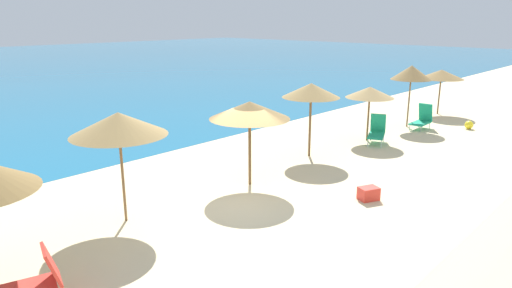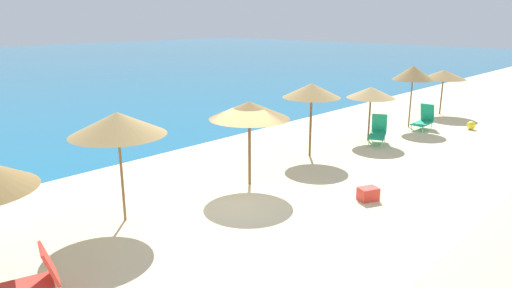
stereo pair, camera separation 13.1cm
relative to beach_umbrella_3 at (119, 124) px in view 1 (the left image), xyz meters
name	(u,v)px [view 1 (the left image)]	position (x,y,z in m)	size (l,w,h in m)	color
ground_plane	(239,198)	(3.14, -1.11, -2.63)	(160.00, 160.00, 0.00)	beige
beach_umbrella_3	(119,124)	(0.00, 0.00, 0.00)	(2.45, 2.45, 2.93)	brown
beach_umbrella_4	(250,110)	(4.25, -0.50, -0.20)	(2.54, 2.54, 2.71)	brown
beach_umbrella_5	(311,91)	(8.14, 0.02, -0.07)	(2.20, 2.20, 2.84)	brown
beach_umbrella_6	(370,92)	(11.79, -0.43, -0.51)	(2.07, 2.07, 2.36)	brown
beach_umbrella_7	(411,73)	(15.48, -0.54, 0.03)	(1.93, 1.93, 3.01)	brown
beach_umbrella_8	(441,74)	(19.67, -0.37, -0.43)	(2.39, 2.39, 2.46)	brown
lounge_chair_0	(377,131)	(11.68, -0.94, -2.11)	(1.54, 1.14, 1.21)	#199972
lounge_chair_1	(422,119)	(15.57, -1.24, -2.16)	(1.33, 0.69, 1.19)	#199972
lounge_chair_2	(22,285)	(-3.35, -1.93, -2.19)	(1.78, 1.14, 1.07)	red
beach_ball	(469,125)	(17.06, -2.96, -2.43)	(0.40, 0.40, 0.40)	yellow
cooler_box	(369,193)	(5.68, -3.98, -2.44)	(0.56, 0.40, 0.38)	red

